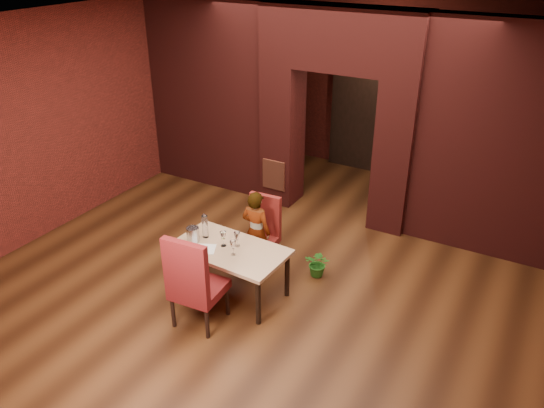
{
  "coord_description": "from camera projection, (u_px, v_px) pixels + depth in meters",
  "views": [
    {
      "loc": [
        2.94,
        -5.22,
        4.07
      ],
      "look_at": [
        -0.01,
        0.0,
        1.01
      ],
      "focal_mm": 35.0,
      "sensor_mm": 36.0,
      "label": 1
    }
  ],
  "objects": [
    {
      "name": "floor",
      "position": [
        273.0,
        270.0,
        7.19
      ],
      "size": [
        8.0,
        8.0,
        0.0
      ],
      "primitive_type": "plane",
      "color": "#452511",
      "rests_on": "ground"
    },
    {
      "name": "ceiling",
      "position": [
        273.0,
        24.0,
        5.73
      ],
      "size": [
        7.0,
        8.0,
        0.04
      ],
      "primitive_type": "cube",
      "color": "silver",
      "rests_on": "ground"
    },
    {
      "name": "wall_back",
      "position": [
        382.0,
        87.0,
        9.56
      ],
      "size": [
        7.0,
        0.04,
        3.2
      ],
      "primitive_type": "cube",
      "color": "maroon",
      "rests_on": "ground"
    },
    {
      "name": "wall_left",
      "position": [
        72.0,
        117.0,
        8.0
      ],
      "size": [
        0.04,
        8.0,
        3.2
      ],
      "primitive_type": "cube",
      "color": "maroon",
      "rests_on": "ground"
    },
    {
      "name": "pillar_left",
      "position": [
        283.0,
        135.0,
        8.63
      ],
      "size": [
        0.55,
        0.55,
        2.3
      ],
      "primitive_type": "cube",
      "color": "maroon",
      "rests_on": "ground"
    },
    {
      "name": "pillar_right",
      "position": [
        396.0,
        156.0,
        7.8
      ],
      "size": [
        0.55,
        0.55,
        2.3
      ],
      "primitive_type": "cube",
      "color": "maroon",
      "rests_on": "ground"
    },
    {
      "name": "lintel",
      "position": [
        343.0,
        39.0,
        7.49
      ],
      "size": [
        2.45,
        0.55,
        0.9
      ],
      "primitive_type": "cube",
      "color": "maroon",
      "rests_on": "ground"
    },
    {
      "name": "wing_wall_left",
      "position": [
        210.0,
        96.0,
        9.05
      ],
      "size": [
        2.28,
        0.35,
        3.2
      ],
      "primitive_type": "cube",
      "color": "maroon",
      "rests_on": "ground"
    },
    {
      "name": "wing_wall_right",
      "position": [
        504.0,
        144.0,
        6.97
      ],
      "size": [
        2.28,
        0.35,
        3.2
      ],
      "primitive_type": "cube",
      "color": "maroon",
      "rests_on": "ground"
    },
    {
      "name": "vent_panel",
      "position": [
        274.0,
        175.0,
        8.68
      ],
      "size": [
        0.4,
        0.03,
        0.5
      ],
      "primitive_type": "cube",
      "color": "#AD4F32",
      "rests_on": "ground"
    },
    {
      "name": "rear_door",
      "position": [
        358.0,
        114.0,
        9.94
      ],
      "size": [
        0.9,
        0.08,
        2.1
      ],
      "primitive_type": "cube",
      "color": "black",
      "rests_on": "ground"
    },
    {
      "name": "rear_door_frame",
      "position": [
        357.0,
        115.0,
        9.91
      ],
      "size": [
        1.02,
        0.04,
        2.22
      ],
      "primitive_type": "cube",
      "color": "black",
      "rests_on": "ground"
    },
    {
      "name": "dining_table",
      "position": [
        231.0,
        270.0,
        6.61
      ],
      "size": [
        1.44,
        0.85,
        0.66
      ],
      "primitive_type": "cube",
      "rotation": [
        0.0,
        0.0,
        -0.05
      ],
      "color": "#A38460",
      "rests_on": "ground"
    },
    {
      "name": "chair_far",
      "position": [
        259.0,
        234.0,
        7.09
      ],
      "size": [
        0.47,
        0.47,
        0.99
      ],
      "primitive_type": "cube",
      "rotation": [
        0.0,
        0.0,
        0.05
      ],
      "color": "maroon",
      "rests_on": "ground"
    },
    {
      "name": "chair_near",
      "position": [
        198.0,
        278.0,
        5.99
      ],
      "size": [
        0.58,
        0.58,
        1.2
      ],
      "primitive_type": "cube",
      "rotation": [
        0.0,
        0.0,
        3.22
      ],
      "color": "maroon",
      "rests_on": "ground"
    },
    {
      "name": "person_seated",
      "position": [
        256.0,
        231.0,
        6.98
      ],
      "size": [
        0.42,
        0.28,
        1.15
      ],
      "primitive_type": "imported",
      "rotation": [
        0.0,
        0.0,
        3.13
      ],
      "color": "white",
      "rests_on": "ground"
    },
    {
      "name": "wine_glass_a",
      "position": [
        223.0,
        239.0,
        6.46
      ],
      "size": [
        0.08,
        0.08,
        0.2
      ],
      "primitive_type": null,
      "color": "white",
      "rests_on": "dining_table"
    },
    {
      "name": "wine_glass_b",
      "position": [
        237.0,
        239.0,
        6.46
      ],
      "size": [
        0.08,
        0.08,
        0.2
      ],
      "primitive_type": null,
      "color": "white",
      "rests_on": "dining_table"
    },
    {
      "name": "wine_glass_c",
      "position": [
        233.0,
        248.0,
        6.28
      ],
      "size": [
        0.08,
        0.08,
        0.19
      ],
      "primitive_type": null,
      "color": "white",
      "rests_on": "dining_table"
    },
    {
      "name": "tasting_sheet",
      "position": [
        202.0,
        249.0,
        6.44
      ],
      "size": [
        0.39,
        0.35,
        0.0
      ],
      "primitive_type": "cube",
      "rotation": [
        0.0,
        0.0,
        0.44
      ],
      "color": "white",
      "rests_on": "dining_table"
    },
    {
      "name": "wine_bucket",
      "position": [
        193.0,
        235.0,
        6.55
      ],
      "size": [
        0.16,
        0.16,
        0.19
      ],
      "primitive_type": "cylinder",
      "color": "#AAABB1",
      "rests_on": "dining_table"
    },
    {
      "name": "water_bottle",
      "position": [
        205.0,
        226.0,
        6.62
      ],
      "size": [
        0.07,
        0.07,
        0.32
      ],
      "primitive_type": "cylinder",
      "color": "silver",
      "rests_on": "dining_table"
    },
    {
      "name": "potted_plant",
      "position": [
        318.0,
        264.0,
        7.0
      ],
      "size": [
        0.36,
        0.32,
        0.37
      ],
      "primitive_type": "imported",
      "rotation": [
        0.0,
        0.0,
        0.1
      ],
      "color": "#256E1E",
      "rests_on": "ground"
    }
  ]
}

